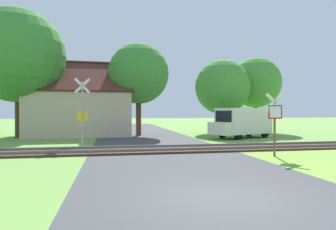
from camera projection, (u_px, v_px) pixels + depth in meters
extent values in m
plane|color=#6B9942|center=(226.00, 200.00, 6.72)|extent=(160.00, 160.00, 0.00)
cube|color=#424244|center=(200.00, 180.00, 8.68)|extent=(7.16, 80.00, 0.01)
cube|color=#422D1E|center=(162.00, 150.00, 15.20)|extent=(60.00, 2.60, 0.10)
cube|color=slate|center=(160.00, 146.00, 15.91)|extent=(60.00, 0.08, 0.12)
cube|color=slate|center=(164.00, 149.00, 14.50)|extent=(60.00, 0.08, 0.12)
cylinder|color=brown|center=(275.00, 128.00, 13.26)|extent=(0.10, 0.10, 2.54)
cube|color=red|center=(275.00, 112.00, 13.18)|extent=(0.59, 0.16, 0.60)
cube|color=white|center=(275.00, 112.00, 13.16)|extent=(0.48, 0.12, 0.49)
cube|color=white|center=(275.00, 102.00, 13.18)|extent=(0.86, 0.22, 0.88)
cube|color=white|center=(275.00, 102.00, 13.18)|extent=(0.86, 0.22, 0.88)
cylinder|color=#9E9EA5|center=(82.00, 114.00, 16.74)|extent=(0.09, 0.09, 3.69)
cube|color=white|center=(82.00, 86.00, 16.78)|extent=(0.87, 0.14, 0.88)
cube|color=white|center=(82.00, 86.00, 16.78)|extent=(0.87, 0.14, 0.88)
cylinder|color=yellow|center=(82.00, 116.00, 16.81)|extent=(0.64, 0.11, 0.64)
cube|color=#C6B293|center=(80.00, 114.00, 25.20)|extent=(8.21, 6.71, 3.63)
cube|color=#562823|center=(79.00, 75.00, 23.60)|extent=(8.50, 3.95, 2.79)
cube|color=#562823|center=(81.00, 80.00, 26.72)|extent=(8.50, 3.95, 2.79)
cube|color=brown|center=(107.00, 75.00, 25.65)|extent=(0.52, 0.52, 1.10)
cylinder|color=#513823|center=(222.00, 120.00, 27.77)|extent=(0.48, 0.48, 2.36)
sphere|color=#478E38|center=(222.00, 87.00, 27.74)|extent=(5.08, 5.08, 5.08)
cylinder|color=#513823|center=(139.00, 116.00, 24.91)|extent=(0.44, 0.44, 3.25)
sphere|color=#3D8433|center=(139.00, 74.00, 24.87)|extent=(5.04, 5.04, 5.04)
cylinder|color=#513823|center=(256.00, 117.00, 29.25)|extent=(0.37, 0.37, 2.97)
sphere|color=#478E38|center=(256.00, 83.00, 29.21)|extent=(4.90, 4.90, 4.90)
cylinder|color=#513823|center=(18.00, 114.00, 22.49)|extent=(0.37, 0.37, 3.55)
sphere|color=#3D8433|center=(17.00, 56.00, 22.44)|extent=(7.06, 7.06, 7.06)
cube|color=silver|center=(244.00, 121.00, 22.40)|extent=(4.61, 3.38, 1.90)
cube|color=silver|center=(220.00, 129.00, 21.05)|extent=(1.35, 1.94, 0.90)
cube|color=#19232D|center=(224.00, 117.00, 21.24)|extent=(0.66, 1.50, 0.85)
cube|color=navy|center=(234.00, 125.00, 23.20)|extent=(3.49, 1.48, 0.16)
cylinder|color=black|center=(223.00, 134.00, 22.27)|extent=(0.70, 0.43, 0.68)
cylinder|color=black|center=(238.00, 135.00, 20.97)|extent=(0.70, 0.43, 0.68)
cylinder|color=black|center=(249.00, 132.00, 23.85)|extent=(0.70, 0.43, 0.68)
cylinder|color=black|center=(265.00, 133.00, 22.55)|extent=(0.70, 0.43, 0.68)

